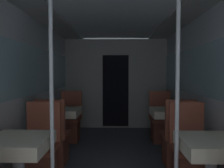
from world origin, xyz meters
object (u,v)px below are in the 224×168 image
at_px(support_pole_right_0, 177,101).
at_px(dining_table_right_1, 168,116).
at_px(support_pole_left_0, 52,100).
at_px(chair_right_far_1, 161,126).
at_px(dining_table_right_0, 212,151).
at_px(chair_right_far_0, 190,161).
at_px(chair_left_far_0, 40,160).
at_px(dining_table_left_1, 63,115).
at_px(chair_left_near_1, 53,144).
at_px(chair_left_far_1, 70,126).
at_px(chair_right_near_1, 177,145).
at_px(dining_table_left_0, 18,150).

bearing_deg(support_pole_right_0, dining_table_right_1, 79.24).
xyz_separation_m(support_pole_left_0, chair_right_far_1, (1.49, 2.28, -0.79)).
relative_size(dining_table_right_0, chair_right_far_0, 0.75).
distance_m(chair_left_far_0, dining_table_left_1, 1.19).
bearing_deg(dining_table_right_1, chair_left_far_0, -147.81).
relative_size(chair_left_near_1, support_pole_right_0, 0.45).
height_order(support_pole_left_0, chair_right_far_0, support_pole_left_0).
relative_size(chair_left_far_1, chair_right_far_0, 1.00).
distance_m(support_pole_left_0, chair_right_near_1, 2.04).
height_order(dining_table_right_0, chair_right_far_0, chair_right_far_0).
bearing_deg(dining_table_left_0, support_pole_right_0, -0.00).
distance_m(chair_left_far_0, chair_left_near_1, 0.58).
distance_m(dining_table_left_0, chair_left_near_1, 1.19).
height_order(chair_left_far_1, chair_right_near_1, same).
bearing_deg(dining_table_left_0, dining_table_right_1, 43.27).
relative_size(dining_table_left_0, chair_right_near_1, 0.75).
bearing_deg(support_pole_left_0, dining_table_left_0, 180.00).
bearing_deg(dining_table_left_0, dining_table_left_1, 90.00).
bearing_deg(chair_right_near_1, dining_table_right_1, 90.00).
distance_m(chair_left_far_0, chair_right_near_1, 1.91).
distance_m(dining_table_left_1, dining_table_right_0, 2.50).
xyz_separation_m(chair_left_far_1, dining_table_right_0, (1.82, -2.28, 0.32)).
bearing_deg(support_pole_left_0, dining_table_left_1, 100.76).
relative_size(support_pole_left_0, chair_right_far_0, 2.22).
xyz_separation_m(chair_right_far_0, chair_right_far_1, (0.00, 1.71, 0.00)).
relative_size(dining_table_right_0, chair_right_near_1, 0.75).
height_order(dining_table_left_1, chair_left_far_1, chair_left_far_1).
height_order(dining_table_left_1, chair_left_near_1, chair_left_near_1).
xyz_separation_m(chair_left_near_1, chair_right_far_1, (1.82, 1.13, 0.00)).
height_order(support_pole_left_0, dining_table_right_0, support_pole_left_0).
height_order(chair_right_far_0, dining_table_right_1, chair_right_far_0).
bearing_deg(chair_right_near_1, dining_table_left_1, 162.67).
xyz_separation_m(dining_table_left_0, support_pole_left_0, (0.33, -0.00, 0.47)).
height_order(dining_table_left_1, chair_right_far_0, chair_right_far_0).
relative_size(chair_left_near_1, chair_right_far_1, 1.00).
xyz_separation_m(chair_right_near_1, chair_right_far_1, (0.00, 1.13, 0.00)).
bearing_deg(chair_right_far_1, chair_left_far_0, 43.27).
xyz_separation_m(chair_left_far_0, dining_table_left_1, (-0.00, 1.14, 0.32)).
height_order(support_pole_left_0, dining_table_right_1, support_pole_left_0).
distance_m(dining_table_left_1, chair_right_far_1, 1.93).
xyz_separation_m(dining_table_left_0, chair_right_near_1, (1.82, 1.14, -0.32)).
bearing_deg(chair_right_far_0, support_pole_right_0, 60.18).
xyz_separation_m(dining_table_left_0, chair_right_far_1, (1.82, 2.28, -0.32)).
xyz_separation_m(dining_table_left_1, chair_right_far_1, (1.82, 0.57, -0.32)).
bearing_deg(chair_left_far_1, chair_left_near_1, 90.00).
height_order(dining_table_left_1, chair_right_far_1, chair_right_far_1).
height_order(chair_left_near_1, dining_table_right_0, chair_left_near_1).
bearing_deg(chair_right_near_1, dining_table_left_0, -147.81).
distance_m(dining_table_right_1, chair_right_far_1, 0.65).
height_order(chair_left_near_1, dining_table_right_1, chair_left_near_1).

